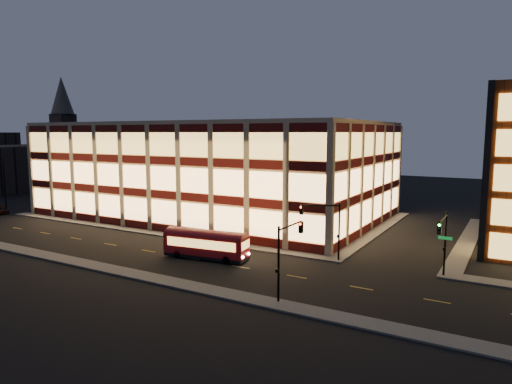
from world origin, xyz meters
The scene contains 14 objects.
ground centered at (0.00, 0.00, 0.00)m, with size 200.00×200.00×0.00m, color black.
sidewalk_office_south centered at (-3.00, 1.00, 0.07)m, with size 54.00×2.00×0.15m, color #514F4C.
sidewalk_office_east centered at (23.00, 17.00, 0.07)m, with size 2.00×30.00×0.15m, color #514F4C.
sidewalk_tower_west centered at (34.00, 17.00, 0.07)m, with size 2.00×30.00×0.15m, color #514F4C.
sidewalk_near centered at (0.00, -13.00, 0.07)m, with size 100.00×2.00×0.15m, color #514F4C.
office_building centered at (-2.91, 16.91, 7.25)m, with size 50.45×30.45×14.50m.
bg_building_a centered at (-62.00, 18.00, 5.00)m, with size 18.00×28.00×10.00m, color #2D2621.
church_tower centered at (-70.00, 40.00, 9.00)m, with size 5.00×5.00×18.00m, color #2D2621.
church_spire centered at (-70.00, 40.00, 23.00)m, with size 6.00×6.00×10.00m, color #4C473F.
traffic_signal_far centered at (22.21, 0.24, 4.11)m, with size 3.79×1.87×6.00m.
traffic_signal_right centered at (33.50, -0.62, 4.10)m, with size 1.20×4.37×6.00m.
traffic_signal_near centered at (23.50, -11.03, 4.13)m, with size 0.32×4.45×6.00m.
street_lamp_a centered at (-34.00, 0.82, 5.47)m, with size 0.44×1.22×9.02m.
trolley_bus centered at (11.28, -5.19, 1.68)m, with size 9.16×3.33×3.03m.
Camera 1 is at (38.89, -42.40, 12.99)m, focal length 32.00 mm.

